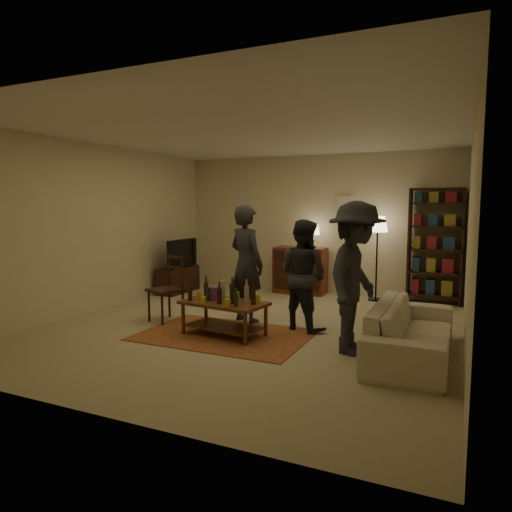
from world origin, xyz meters
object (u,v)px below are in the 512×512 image
Objects in this scene: dresser at (300,269)px; sofa at (412,330)px; tv_stand at (178,273)px; person_by_sofa at (355,278)px; person_right at (303,275)px; dining_chair at (169,285)px; floor_lamp at (378,230)px; coffee_table at (224,305)px; person_left at (246,264)px; bookshelf at (435,245)px.

sofa is at bearing -52.46° from dresser.
person_by_sofa reaches higher than tv_stand.
person_right reaches higher than dresser.
dining_chair is 3.84m from floor_lamp.
coffee_table is 0.69× the size of person_left.
bookshelf is 3.37m from person_by_sofa.
coffee_table is at bearing 116.90° from person_left.
sofa is (0.92, -3.01, -0.98)m from floor_lamp.
person_right is (-0.59, -2.40, -0.52)m from floor_lamp.
dresser is 2.68m from person_right.
person_right is at bearing 32.25° from dining_chair.
floor_lamp is 2.81m from person_left.
bookshelf is at bearing 1.57° from dresser.
tv_stand reaches higher than dining_chair.
dresser is at bearing 176.03° from floor_lamp.
floor_lamp is 2.53m from person_right.
person_left is at bearing -34.40° from tv_stand.
person_right is at bearing 54.64° from person_by_sofa.
person_right is (-1.50, 0.61, 0.46)m from sofa.
tv_stand is at bearing 64.32° from person_by_sofa.
dresser is at bearing 37.54° from sofa.
bookshelf is 3.26m from sofa.
dining_chair is 2.30m from tv_stand.
person_by_sofa is (-0.67, -3.30, -0.15)m from bookshelf.
person_by_sofa is at bearing 100.74° from sofa.
person_right is at bearing 40.49° from coffee_table.
dining_chair is 3.48m from sofa.
floor_lamp is at bearing 16.91° from sofa.
dresser is at bearing -66.47° from person_left.
person_by_sofa is (1.72, 0.00, 0.48)m from coffee_table.
coffee_table is 1.79m from person_by_sofa.
tv_stand is at bearing -10.76° from person_left.
person_right is at bearing -70.46° from dresser.
floor_lamp is at bearing 9.55° from person_by_sofa.
dining_chair is 0.49× the size of sofa.
floor_lamp is at bearing -170.01° from bookshelf.
dining_chair is at bearing 87.26° from person_by_sofa.
dining_chair is 0.67× the size of floor_lamp.
tv_stand is 0.78× the size of dresser.
person_left is at bearing 93.27° from coffee_table.
tv_stand is 0.61× the size of person_left.
bookshelf reaches higher than person_right.
bookshelf is 1.17× the size of person_left.
dresser reaches higher than tv_stand.
bookshelf is (2.44, 0.07, 0.56)m from dresser.
tv_stand is (-1.18, 1.97, -0.15)m from dining_chair.
floor_lamp is 1.00× the size of person_right.
person_by_sofa is at bearing -30.00° from tv_stand.
person_right is 0.86× the size of person_by_sofa.
tv_stand is 2.77m from person_left.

